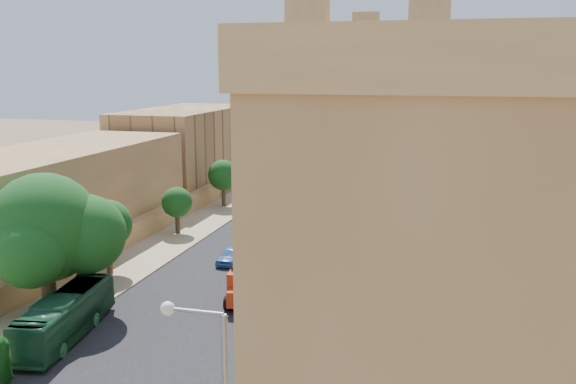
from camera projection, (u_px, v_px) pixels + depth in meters
The scene contains 32 objects.
ground at pixel (161, 358), 33.92m from camera, with size 260.00×260.00×0.00m, color brown.
road_surface at pixel (299, 225), 62.35m from camera, with size 14.00×140.00×0.01m, color black.
sidewalk_east at pixel (397, 231), 59.94m from camera, with size 5.00×140.00×0.01m, color #9C8566.
sidewalk_west at pixel (208, 219), 64.76m from camera, with size 5.00×140.00×0.01m, color #9C8566.
kerb_east at pixel (370, 229), 60.56m from camera, with size 0.25×140.00×0.12m, color #9C8566.
kerb_west at pixel (231, 220), 64.12m from camera, with size 0.25×140.00×0.12m, color #9C8566.
townhouse_a at pixel (484, 288), 25.79m from camera, with size 9.00×14.00×16.40m.
townhouse_b at pixel (476, 224), 39.20m from camera, with size 9.00×14.00×14.90m.
townhouse_c at pixel (474, 169), 52.22m from camera, with size 9.00×14.00×17.40m.
townhouse_d at pixel (471, 155), 65.64m from camera, with size 9.00×14.00×15.90m.
west_wall at pixel (132, 233), 55.87m from camera, with size 1.00×40.00×1.80m, color #A77C4B.
west_building_low at pixel (60, 197), 54.73m from camera, with size 10.00×28.00×8.40m, color olive.
west_building_mid at pixel (185, 149), 79.21m from camera, with size 10.00×22.00×10.00m, color tan.
church at pixel (370, 100), 106.57m from camera, with size 28.00×22.50×36.30m.
ficus_tree at pixel (46, 232), 39.09m from camera, with size 8.88×8.17×8.88m.
street_tree_a at pixel (108, 224), 47.11m from camera, with size 3.62×3.62×5.57m.
street_tree_b at pixel (177, 203), 58.64m from camera, with size 2.81×2.81×4.32m.
street_tree_c at pixel (223, 175), 69.90m from camera, with size 3.34×3.34×5.14m.
street_tree_d at pixel (257, 164), 81.38m from camera, with size 2.83×2.83×4.34m.
red_truck at pixel (251, 276), 42.33m from camera, with size 3.00×6.27×3.54m.
olive_pickup at pixel (347, 250), 51.07m from camera, with size 2.93×4.32×1.64m.
bus_green_north at pixel (65, 316), 36.24m from camera, with size 2.18×9.30×2.59m, color #184B2B.
bus_red_east at pixel (322, 273), 43.03m from camera, with size 2.51×10.72×2.99m, color red.
bus_cream_east at pixel (364, 216), 59.71m from camera, with size 2.35×10.05×2.80m, color beige.
car_blue_a at pixel (231, 255), 50.18m from camera, with size 1.50×3.72×1.27m, color #3A79C2.
car_white_a at pixel (276, 213), 64.03m from camera, with size 1.45×4.17×1.37m, color white.
car_cream at pixel (318, 236), 55.71m from camera, with size 2.17×4.71×1.31m, color #FFF4CC.
car_dkblue at pixel (293, 185), 79.89m from camera, with size 1.56×3.84×1.11m, color #0D1144.
car_white_b at pixel (354, 203), 69.57m from camera, with size 1.28×3.18×1.09m, color silver.
car_blue_b at pixel (325, 174), 88.14m from camera, with size 1.26×3.61×1.19m, color #486BB4.
pedestrian_a at pixel (347, 285), 42.79m from camera, with size 0.60×0.40×1.65m, color black.
pedestrian_c at pixel (373, 282), 42.97m from camera, with size 1.09×0.45×1.86m, color #36353D.
Camera 1 is at (14.66, -28.75, 15.22)m, focal length 40.00 mm.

